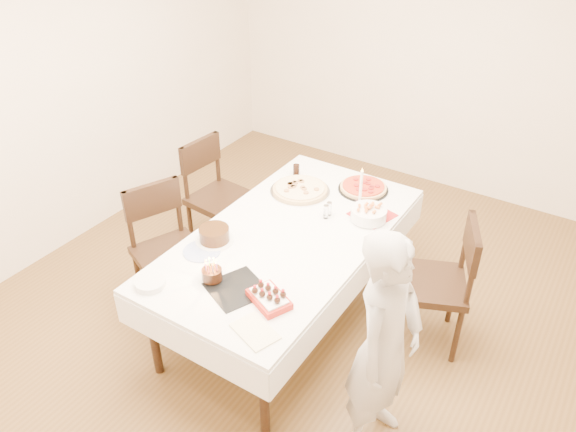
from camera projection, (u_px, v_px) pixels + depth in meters
The scene contains 22 objects.
floor at pixel (300, 311), 4.33m from camera, with size 5.00×5.00×0.00m, color brown.
wall_back at pixel (440, 54), 5.34m from camera, with size 4.50×0.04×2.70m, color silver.
wall_left at pixel (69, 87), 4.60m from camera, with size 0.04×5.00×2.70m, color silver.
dining_table at pixel (288, 276), 4.09m from camera, with size 1.14×2.14×0.75m, color white.
chair_right_savory at pixel (431, 284), 3.83m from camera, with size 0.51×0.51×1.00m, color black, non-canonical shape.
chair_left_savory at pixel (222, 199), 4.75m from camera, with size 0.51×0.51×1.01m, color black, non-canonical shape.
chair_left_dessert at pixel (170, 255), 4.09m from camera, with size 0.52×0.52×1.01m, color black, non-canonical shape.
person at pixel (385, 347), 3.03m from camera, with size 0.54×0.35×1.47m, color #BAB4B0.
pizza_white at pixel (300, 189), 4.36m from camera, with size 0.47×0.47×0.04m, color beige.
pizza_pepperoni at pixel (363, 187), 4.38m from camera, with size 0.39×0.39×0.04m, color red.
red_placemat at pixel (372, 215), 4.09m from camera, with size 0.27×0.27×0.01m, color #B21E1E.
pasta_bowl at pixel (369, 214), 4.01m from camera, with size 0.26×0.26×0.08m, color white.
taper_candle at pixel (361, 189), 4.06m from camera, with size 0.07×0.07×0.35m, color white.
shaker_pair at pixel (326, 212), 4.03m from camera, with size 0.09×0.09×0.11m, color white, non-canonical shape.
cola_glass at pixel (296, 170), 4.56m from camera, with size 0.05×0.05×0.10m, color black.
layer_cake at pixel (214, 235), 3.79m from camera, with size 0.26×0.26×0.11m, color #351E0D.
cake_board at pixel (237, 289), 3.40m from camera, with size 0.32×0.32×0.01m, color black.
birthday_cake at pixel (212, 270), 3.43m from camera, with size 0.13×0.13×0.14m, color #34190E.
strawberry_box at pixel (269, 298), 3.29m from camera, with size 0.26×0.17×0.07m, color #A01D12, non-canonical shape.
box_lid at pixel (255, 332), 3.10m from camera, with size 0.26×0.18×0.02m, color beige.
plate_stack at pixel (150, 283), 3.42m from camera, with size 0.19×0.19×0.04m, color white.
china_plate at pixel (202, 251), 3.72m from camera, with size 0.25×0.25×0.01m, color white.
Camera 1 is at (1.66, -2.75, 2.99)m, focal length 35.00 mm.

